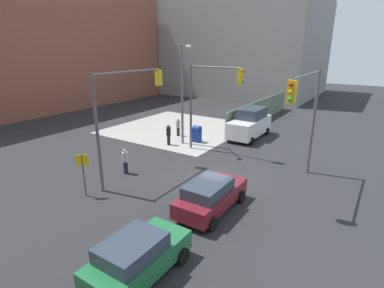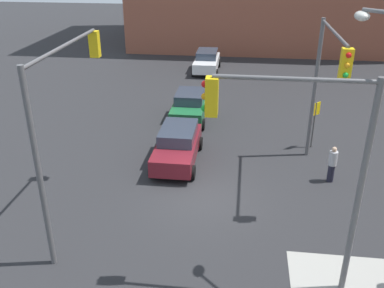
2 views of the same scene
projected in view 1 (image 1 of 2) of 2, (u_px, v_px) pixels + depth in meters
ground_plane at (212, 181)px, 18.10m from camera, size 120.00×120.00×0.00m
sidewalk_corner at (178, 128)px, 29.95m from camera, size 12.00×12.00×0.01m
construction_fence at (261, 111)px, 32.34m from camera, size 16.50×0.12×2.40m
building_warehouse_north at (32, 48)px, 41.13m from camera, size 32.00×18.00×15.21m
building_loft_east at (246, 48)px, 51.66m from camera, size 20.00×24.00×15.28m
smokestack at (158, 51)px, 56.87m from camera, size 1.80×1.80×14.07m
traffic_signal_nw_corner at (125, 103)px, 17.13m from camera, size 5.59×0.36×6.50m
traffic_signal_se_corner at (307, 107)px, 16.06m from camera, size 6.01×0.36×6.50m
traffic_signal_ne_corner at (209, 93)px, 21.78m from camera, size 0.36×4.37×6.50m
street_lamp_corner at (183, 88)px, 23.48m from camera, size 2.02×2.03×8.00m
warning_sign_two_way at (83, 168)px, 15.80m from camera, size 0.48×0.48×2.40m
mailbox_blue at (197, 133)px, 25.41m from camera, size 0.56×0.64×1.43m
hatchback_green at (137, 257)px, 10.27m from camera, size 3.91×2.02×1.62m
coupe_maroon at (211, 195)px, 14.55m from camera, size 4.46×2.02×1.62m
van_white_delivery at (250, 123)px, 26.55m from camera, size 5.40×2.32×2.62m
pedestrian_crossing at (125, 161)px, 18.95m from camera, size 0.36×0.36×1.64m
pedestrian_waiting at (169, 134)px, 24.55m from camera, size 0.36×0.36×1.76m
pedestrian_walking_north at (178, 127)px, 27.11m from camera, size 0.36×0.36×1.62m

